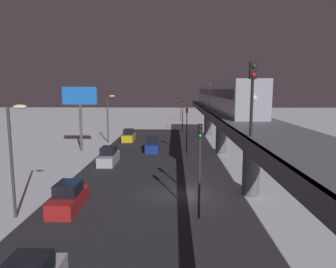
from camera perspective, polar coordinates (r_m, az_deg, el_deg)
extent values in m
plane|color=silver|center=(26.40, 0.35, -10.87)|extent=(240.00, 240.00, 0.00)
cube|color=#28282D|center=(26.76, -8.59, -10.69)|extent=(11.00, 83.09, 0.01)
cube|color=slate|center=(25.89, 15.19, 1.32)|extent=(5.00, 83.09, 0.80)
cube|color=#38383D|center=(25.42, 9.98, 1.36)|extent=(0.24, 81.43, 0.80)
cylinder|color=slate|center=(58.82, 7.28, 2.31)|extent=(1.40, 1.40, 5.25)
cylinder|color=slate|center=(42.46, 9.65, -0.02)|extent=(1.40, 1.40, 5.25)
cylinder|color=slate|center=(26.41, 14.94, -5.21)|extent=(1.40, 1.40, 5.25)
cube|color=#999EA8|center=(34.53, 11.71, 6.60)|extent=(2.90, 18.00, 3.40)
cube|color=black|center=(34.52, 11.73, 7.28)|extent=(2.94, 16.20, 0.90)
cube|color=#999EA8|center=(52.92, 8.03, 7.20)|extent=(2.90, 18.00, 3.40)
cube|color=black|center=(52.92, 8.04, 7.65)|extent=(2.94, 16.20, 0.90)
sphere|color=white|center=(25.68, 15.40, 6.34)|extent=(0.44, 0.44, 0.44)
cylinder|color=black|center=(17.59, 14.98, 4.74)|extent=(0.16, 0.16, 3.20)
cube|color=black|center=(17.59, 15.22, 11.09)|extent=(0.36, 0.28, 0.90)
sphere|color=#333333|center=(17.45, 15.37, 11.86)|extent=(0.22, 0.22, 0.22)
sphere|color=red|center=(17.42, 15.32, 10.36)|extent=(0.22, 0.22, 0.22)
cube|color=navy|center=(43.99, -2.82, -2.36)|extent=(1.80, 4.69, 1.10)
cube|color=black|center=(43.82, -2.83, -1.10)|extent=(1.58, 2.25, 0.87)
cube|color=#B2B2B7|center=(37.19, -10.75, -4.47)|extent=(1.80, 4.75, 1.10)
cube|color=black|center=(36.99, -10.79, -2.98)|extent=(1.58, 2.28, 0.87)
cube|color=#A51E1E|center=(24.28, -17.61, -11.63)|extent=(1.80, 4.61, 1.10)
cube|color=black|center=(23.97, -17.72, -9.41)|extent=(1.58, 2.21, 0.87)
cube|color=gold|center=(52.77, -7.18, -0.64)|extent=(1.80, 4.23, 1.10)
cube|color=black|center=(52.63, -7.20, 0.42)|extent=(1.58, 2.03, 0.87)
cylinder|color=#2D2D2D|center=(20.98, 5.72, -8.12)|extent=(0.16, 0.16, 5.50)
cube|color=black|center=(20.31, 5.85, 0.58)|extent=(0.32, 0.32, 0.90)
sphere|color=black|center=(20.10, 5.90, 1.36)|extent=(0.20, 0.20, 0.20)
sphere|color=black|center=(20.14, 5.89, 0.51)|extent=(0.20, 0.20, 0.20)
sphere|color=#19E53F|center=(20.18, 5.88, -0.34)|extent=(0.20, 0.20, 0.20)
cylinder|color=#2D2D2D|center=(41.85, 3.43, 0.13)|extent=(0.16, 0.16, 5.50)
cube|color=black|center=(41.52, 3.46, 4.51)|extent=(0.32, 0.32, 0.90)
sphere|color=red|center=(41.32, 3.48, 4.91)|extent=(0.20, 0.20, 0.20)
sphere|color=black|center=(41.34, 3.47, 4.49)|extent=(0.20, 0.20, 0.20)
sphere|color=black|center=(41.36, 3.47, 4.08)|extent=(0.20, 0.20, 0.20)
cylinder|color=#2D2D2D|center=(63.03, 2.67, 2.87)|extent=(0.16, 0.16, 5.50)
cube|color=black|center=(62.81, 2.69, 5.78)|extent=(0.32, 0.32, 0.90)
sphere|color=black|center=(62.62, 2.69, 6.05)|extent=(0.20, 0.20, 0.20)
sphere|color=black|center=(62.63, 2.69, 5.77)|extent=(0.20, 0.20, 0.20)
sphere|color=#19E53F|center=(62.65, 2.69, 5.50)|extent=(0.20, 0.20, 0.20)
cylinder|color=#2D2D2D|center=(84.29, 2.29, 4.23)|extent=(0.16, 0.16, 5.50)
cube|color=black|center=(84.12, 2.30, 6.41)|extent=(0.32, 0.32, 0.90)
sphere|color=black|center=(83.93, 2.31, 6.61)|extent=(0.20, 0.20, 0.20)
sphere|color=black|center=(83.94, 2.31, 6.40)|extent=(0.20, 0.20, 0.20)
sphere|color=#19E53F|center=(83.95, 2.31, 6.20)|extent=(0.20, 0.20, 0.20)
cylinder|color=#4C4C51|center=(45.18, -15.57, 1.08)|extent=(0.36, 0.36, 6.50)
cube|color=blue|center=(44.86, -15.79, 6.73)|extent=(4.80, 0.30, 2.40)
cylinder|color=#38383D|center=(23.17, -26.58, -4.84)|extent=(0.20, 0.20, 7.50)
ellipsoid|color=#F4E5B2|center=(22.31, -25.38, 4.51)|extent=(0.90, 0.44, 0.30)
cylinder|color=#38383D|center=(51.31, -10.94, 2.62)|extent=(0.20, 0.20, 7.50)
ellipsoid|color=#F4E5B2|center=(50.93, -10.17, 6.83)|extent=(0.90, 0.44, 0.30)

